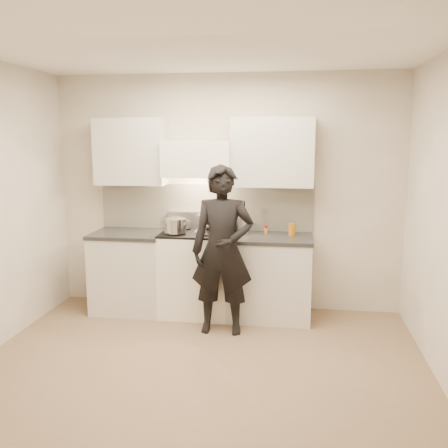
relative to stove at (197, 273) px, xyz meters
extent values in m
plane|color=#80644A|center=(0.30, -1.42, -0.47)|extent=(4.00, 4.00, 0.00)
cube|color=beige|center=(0.30, 0.33, 0.88)|extent=(4.00, 0.04, 2.70)
cube|color=beige|center=(0.30, -3.17, 0.88)|extent=(4.00, 0.04, 2.70)
cube|color=white|center=(0.30, -1.42, 2.22)|extent=(4.00, 3.50, 0.02)
cube|color=beige|center=(0.05, 0.31, 0.71)|extent=(2.50, 0.02, 0.53)
cube|color=#BEBEBE|center=(0.00, 0.28, 0.56)|extent=(0.76, 0.08, 0.20)
cube|color=white|center=(0.00, 0.13, 1.28)|extent=(0.76, 0.40, 0.40)
cylinder|color=#ADADAD|center=(0.00, -0.05, 1.10)|extent=(0.66, 0.02, 0.02)
cube|color=beige|center=(0.83, 0.16, 1.35)|extent=(0.90, 0.33, 0.75)
cube|color=beige|center=(-0.78, 0.16, 1.35)|extent=(0.80, 0.33, 0.75)
cube|color=beige|center=(0.43, 0.30, 0.63)|extent=(0.08, 0.01, 0.12)
cube|color=white|center=(0.00, 0.00, -0.01)|extent=(0.76, 0.65, 0.92)
cube|color=black|center=(0.00, 0.00, 0.46)|extent=(0.76, 0.65, 0.02)
cube|color=silver|center=(0.16, 0.12, 0.47)|extent=(0.36, 0.34, 0.01)
cylinder|color=#ADADAD|center=(0.00, -0.29, 0.31)|extent=(0.62, 0.02, 0.02)
cylinder|color=black|center=(-0.18, -0.15, 0.48)|extent=(0.18, 0.18, 0.01)
cylinder|color=black|center=(0.18, -0.15, 0.48)|extent=(0.18, 0.18, 0.01)
cylinder|color=black|center=(-0.18, 0.15, 0.48)|extent=(0.18, 0.18, 0.01)
cylinder|color=black|center=(0.18, 0.15, 0.48)|extent=(0.18, 0.18, 0.01)
cube|color=beige|center=(0.83, 0.00, -0.03)|extent=(0.90, 0.65, 0.88)
cube|color=black|center=(0.83, 0.00, 0.43)|extent=(0.92, 0.67, 0.04)
cube|color=beige|center=(-0.78, 0.00, -0.03)|extent=(0.80, 0.65, 0.88)
cube|color=black|center=(-0.78, 0.00, 0.43)|extent=(0.82, 0.67, 0.04)
ellipsoid|color=#ADADAD|center=(0.20, 0.13, 0.59)|extent=(0.40, 0.40, 0.22)
torus|color=#ADADAD|center=(0.20, 0.13, 0.65)|extent=(0.42, 0.42, 0.02)
ellipsoid|color=beige|center=(0.20, 0.13, 0.58)|extent=(0.23, 0.23, 0.10)
cylinder|color=white|center=(0.14, -0.03, 0.71)|extent=(0.15, 0.28, 0.22)
cylinder|color=#ADADAD|center=(-0.20, -0.14, 0.56)|extent=(0.24, 0.24, 0.16)
cube|color=#ADADAD|center=(-0.34, -0.15, 0.62)|extent=(0.05, 0.02, 0.01)
cube|color=#ADADAD|center=(-0.06, -0.14, 0.62)|extent=(0.05, 0.02, 0.01)
cylinder|color=#BEBEBE|center=(0.50, 0.17, 0.54)|extent=(0.14, 0.14, 0.19)
cylinder|color=black|center=(0.52, 0.16, 0.64)|extent=(0.02, 0.02, 0.34)
cylinder|color=white|center=(0.52, 0.18, 0.64)|extent=(0.02, 0.02, 0.34)
cylinder|color=#BEBEBE|center=(0.51, 0.20, 0.64)|extent=(0.02, 0.02, 0.34)
cylinder|color=black|center=(0.48, 0.20, 0.64)|extent=(0.02, 0.02, 0.34)
cylinder|color=#BEBEBE|center=(0.47, 0.18, 0.64)|extent=(0.02, 0.02, 0.34)
cylinder|color=white|center=(0.47, 0.16, 0.64)|extent=(0.02, 0.02, 0.34)
cylinder|color=black|center=(0.48, 0.14, 0.64)|extent=(0.02, 0.02, 0.34)
cylinder|color=#BEBEBE|center=(0.51, 0.14, 0.64)|extent=(0.02, 0.02, 0.34)
cylinder|color=orange|center=(0.77, 0.18, 0.47)|extent=(0.03, 0.03, 0.06)
cylinder|color=#C00000|center=(0.77, 0.18, 0.51)|extent=(0.04, 0.04, 0.02)
cylinder|color=#A45D10|center=(1.06, 0.07, 0.51)|extent=(0.08, 0.08, 0.14)
imported|color=black|center=(0.37, -0.50, 0.39)|extent=(0.65, 0.44, 1.72)
camera|label=1|loc=(1.10, -5.37, 1.53)|focal=40.00mm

